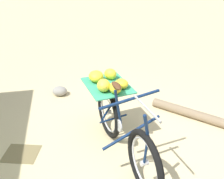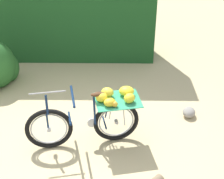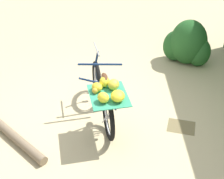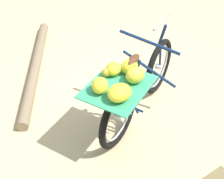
% 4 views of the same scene
% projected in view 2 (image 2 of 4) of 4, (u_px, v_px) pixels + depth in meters
% --- Properties ---
extents(ground_plane, '(60.00, 60.00, 0.00)m').
position_uv_depth(ground_plane, '(83.00, 136.00, 5.44)').
color(ground_plane, '#C6B284').
extents(foliage_hedge, '(1.95, 4.14, 2.65)m').
position_uv_depth(foliage_hedge, '(66.00, 2.00, 7.44)').
color(foliage_hedge, '#19471E').
rests_on(foliage_hedge, ground_plane).
extents(bicycle, '(1.06, 1.72, 1.03)m').
position_uv_depth(bicycle, '(92.00, 117.00, 5.06)').
color(bicycle, black).
rests_on(bicycle, ground_plane).
extents(path_stone, '(0.27, 0.22, 0.17)m').
position_uv_depth(path_stone, '(189.00, 112.00, 5.89)').
color(path_stone, gray).
rests_on(path_stone, ground_plane).
extents(leaf_litter_patch, '(0.44, 0.36, 0.01)m').
position_uv_depth(leaf_litter_patch, '(106.00, 100.00, 6.39)').
color(leaf_litter_patch, olive).
rests_on(leaf_litter_patch, ground_plane).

